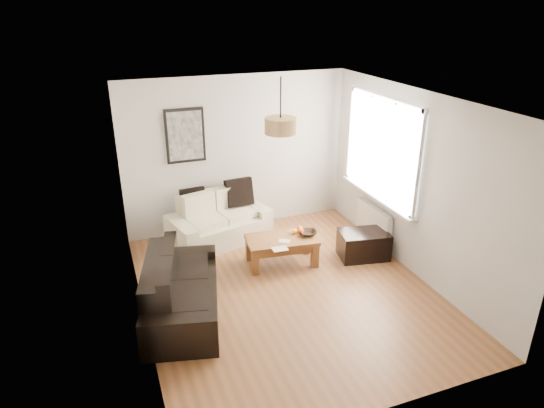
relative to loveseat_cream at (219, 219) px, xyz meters
name	(u,v)px	position (x,y,z in m)	size (l,w,h in m)	color
floor	(287,290)	(0.48, -1.78, -0.39)	(4.50, 4.50, 0.00)	brown
ceiling	(290,100)	(0.48, -1.78, 2.21)	(3.80, 4.50, 0.00)	white
wall_back	(237,154)	(0.48, 0.47, 0.91)	(3.80, 0.04, 2.60)	silver
wall_front	(389,299)	(0.48, -4.03, 0.91)	(3.80, 0.04, 2.60)	silver
wall_left	(134,226)	(-1.42, -1.78, 0.91)	(0.04, 4.50, 2.60)	silver
wall_right	(415,184)	(2.38, -1.78, 0.91)	(0.04, 4.50, 2.60)	silver
window_bay	(383,149)	(2.34, -0.98, 1.21)	(0.14, 1.90, 1.60)	white
radiator	(374,222)	(2.30, -0.98, -0.01)	(0.10, 0.90, 0.52)	white
poster	(185,136)	(-0.37, 0.44, 1.31)	(0.62, 0.04, 0.87)	black
pendant_shade	(281,126)	(0.48, -1.48, 1.84)	(0.40, 0.40, 0.20)	tan
loveseat_cream	(219,219)	(0.00, 0.00, 0.00)	(1.57, 0.86, 0.78)	beige
sofa_leather	(182,288)	(-0.95, -1.80, -0.01)	(1.77, 0.86, 0.76)	black
coffee_table	(282,251)	(0.68, -1.06, -0.18)	(1.03, 0.56, 0.42)	brown
ottoman	(364,245)	(1.93, -1.32, -0.18)	(0.74, 0.47, 0.42)	black
cushion_left	(193,200)	(-0.36, 0.19, 0.31)	(0.39, 0.12, 0.39)	black
cushion_right	(239,192)	(0.41, 0.19, 0.34)	(0.45, 0.14, 0.45)	black
fruit_bowl	(308,233)	(1.09, -1.10, 0.06)	(0.25, 0.25, 0.06)	black
orange_a	(301,231)	(1.01, -1.01, 0.07)	(0.09, 0.09, 0.09)	#EB5113
orange_b	(300,229)	(1.02, -0.94, 0.07)	(0.09, 0.09, 0.09)	#FF5815
orange_c	(294,231)	(0.91, -0.99, 0.07)	(0.07, 0.07, 0.07)	orange
papers	(280,249)	(0.53, -1.36, 0.04)	(0.22, 0.15, 0.01)	silver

